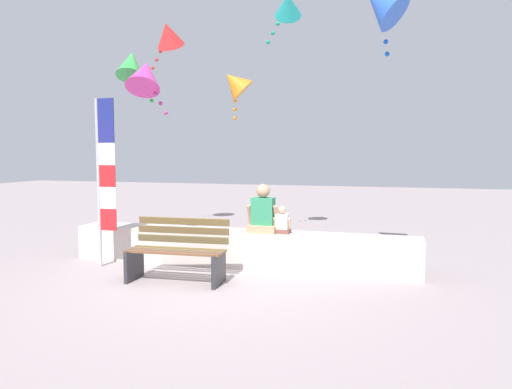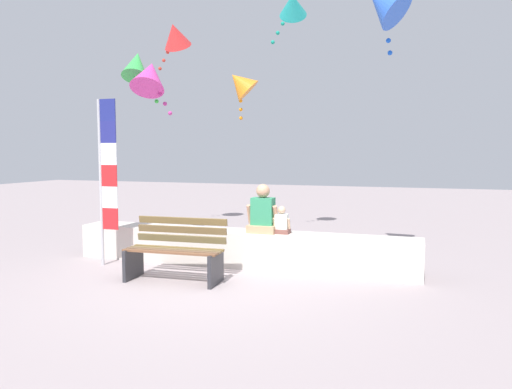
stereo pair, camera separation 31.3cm
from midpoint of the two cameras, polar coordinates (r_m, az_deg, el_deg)
name	(u,v)px [view 2 (the right image)]	position (r m, az deg, el deg)	size (l,w,h in m)	color
ground_plane	(213,282)	(6.95, -3.82, -10.36)	(40.00, 40.00, 0.00)	gray
seawall_ledge	(240,248)	(7.88, -0.79, -6.37)	(5.69, 0.59, 0.57)	beige
park_bench	(176,252)	(7.04, -8.24, -6.80)	(1.43, 0.68, 0.88)	brown
person_adult	(263,214)	(7.63, 2.00, -2.29)	(0.50, 0.37, 0.77)	tan
person_child	(282,223)	(7.57, 4.24, -3.37)	(0.28, 0.21, 0.43)	brown
flag_banner	(106,173)	(8.05, -16.34, 2.51)	(0.33, 0.05, 2.68)	#B7B7BC
kite_blue	(383,2)	(8.43, 15.95, 21.09)	(1.01, 0.86, 1.20)	blue
kite_green	(136,65)	(10.13, -13.11, 14.72)	(0.77, 0.83, 1.13)	green
kite_red	(175,36)	(11.60, -8.75, 18.12)	(0.77, 0.83, 1.15)	red
kite_orange	(240,83)	(10.58, -1.00, 13.06)	(0.92, 0.82, 1.15)	orange
kite_magenta	(150,76)	(9.71, -11.57, 13.62)	(0.84, 0.98, 1.18)	#DB3D9E
kite_teal	(293,5)	(10.41, 5.28, 21.44)	(0.78, 0.81, 1.12)	teal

